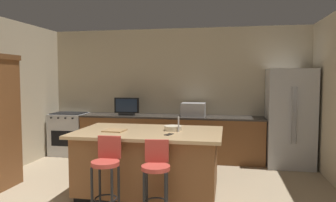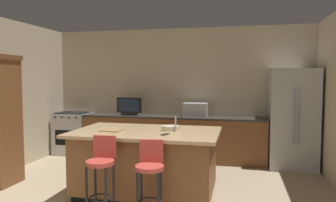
# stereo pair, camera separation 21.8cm
# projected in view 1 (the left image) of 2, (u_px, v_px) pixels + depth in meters

# --- Properties ---
(wall_back) EXTENTS (6.03, 0.12, 2.75)m
(wall_back) POSITION_uv_depth(u_px,v_px,m) (176.00, 93.00, 6.93)
(wall_back) COLOR beige
(wall_back) RESTS_ON ground_plane
(counter_back) EXTENTS (3.80, 0.62, 0.91)m
(counter_back) POSITION_uv_depth(u_px,v_px,m) (171.00, 137.00, 6.63)
(counter_back) COLOR brown
(counter_back) RESTS_ON ground_plane
(kitchen_island) EXTENTS (2.09, 1.27, 0.94)m
(kitchen_island) POSITION_uv_depth(u_px,v_px,m) (149.00, 162.00, 4.61)
(kitchen_island) COLOR black
(kitchen_island) RESTS_ON ground_plane
(refrigerator) EXTENTS (0.85, 0.80, 1.87)m
(refrigerator) POSITION_uv_depth(u_px,v_px,m) (290.00, 118.00, 6.09)
(refrigerator) COLOR #B7BABF
(refrigerator) RESTS_ON ground_plane
(range_oven) EXTENTS (0.74, 0.63, 0.93)m
(range_oven) POSITION_uv_depth(u_px,v_px,m) (69.00, 134.00, 7.05)
(range_oven) COLOR #B7BABF
(range_oven) RESTS_ON ground_plane
(microwave) EXTENTS (0.48, 0.36, 0.27)m
(microwave) POSITION_uv_depth(u_px,v_px,m) (193.00, 110.00, 6.50)
(microwave) COLOR #B7BABF
(microwave) RESTS_ON counter_back
(tv_monitor) EXTENTS (0.53, 0.16, 0.37)m
(tv_monitor) POSITION_uv_depth(u_px,v_px,m) (127.00, 107.00, 6.71)
(tv_monitor) COLOR black
(tv_monitor) RESTS_ON counter_back
(sink_faucet_back) EXTENTS (0.02, 0.02, 0.24)m
(sink_faucet_back) POSITION_uv_depth(u_px,v_px,m) (181.00, 110.00, 6.65)
(sink_faucet_back) COLOR #B2B2B7
(sink_faucet_back) RESTS_ON counter_back
(sink_faucet_island) EXTENTS (0.02, 0.02, 0.22)m
(sink_faucet_island) POSITION_uv_depth(u_px,v_px,m) (178.00, 124.00, 4.49)
(sink_faucet_island) COLOR #B2B2B7
(sink_faucet_island) RESTS_ON kitchen_island
(bar_stool_left) EXTENTS (0.34, 0.34, 0.98)m
(bar_stool_left) POSITION_uv_depth(u_px,v_px,m) (106.00, 170.00, 3.84)
(bar_stool_left) COLOR #B23D33
(bar_stool_left) RESTS_ON ground_plane
(bar_stool_right) EXTENTS (0.34, 0.35, 0.95)m
(bar_stool_right) POSITION_uv_depth(u_px,v_px,m) (156.00, 173.00, 3.77)
(bar_stool_right) COLOR #B23D33
(bar_stool_right) RESTS_ON ground_plane
(fruit_bowl) EXTENTS (0.25, 0.25, 0.07)m
(fruit_bowl) POSITION_uv_depth(u_px,v_px,m) (173.00, 128.00, 4.61)
(fruit_bowl) COLOR beige
(fruit_bowl) RESTS_ON kitchen_island
(cell_phone) EXTENTS (0.11, 0.16, 0.01)m
(cell_phone) POSITION_uv_depth(u_px,v_px,m) (169.00, 134.00, 4.26)
(cell_phone) COLOR black
(cell_phone) RESTS_ON kitchen_island
(cutting_board) EXTENTS (0.31, 0.29, 0.02)m
(cutting_board) POSITION_uv_depth(u_px,v_px,m) (115.00, 130.00, 4.55)
(cutting_board) COLOR #A87F51
(cutting_board) RESTS_ON kitchen_island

